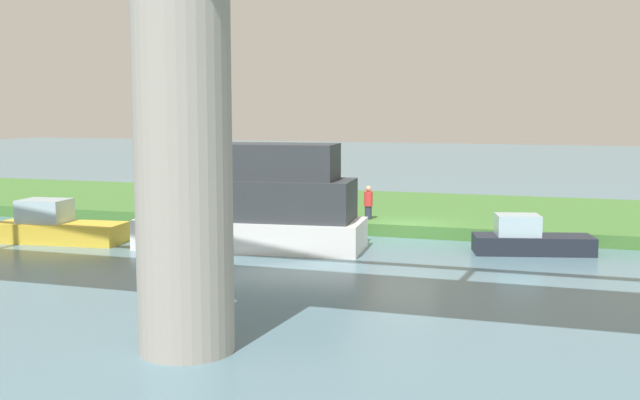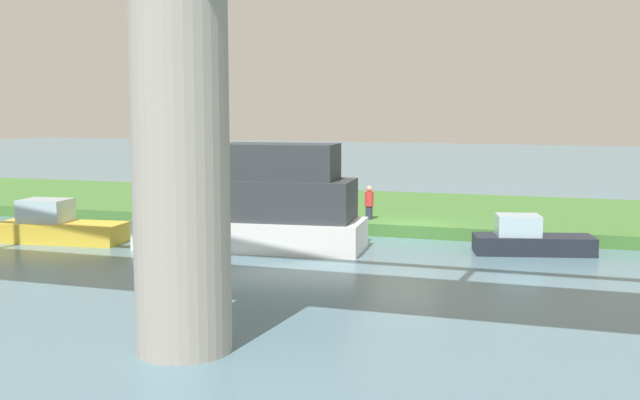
{
  "view_description": "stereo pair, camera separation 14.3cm",
  "coord_description": "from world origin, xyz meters",
  "px_view_note": "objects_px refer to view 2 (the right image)",
  "views": [
    {
      "loc": [
        -6.6,
        30.28,
        5.16
      ],
      "look_at": [
        1.87,
        5.0,
        2.0
      ],
      "focal_mm": 44.59,
      "sensor_mm": 36.0,
      "label": 1
    },
    {
      "loc": [
        -6.74,
        30.23,
        5.16
      ],
      "look_at": [
        1.87,
        5.0,
        2.0
      ],
      "focal_mm": 44.59,
      "sensor_mm": 36.0,
      "label": 2
    }
  ],
  "objects_px": {
    "person_on_bank": "(369,202)",
    "mooring_post": "(218,202)",
    "bridge_pylon": "(180,126)",
    "motorboat_red": "(258,206)",
    "motorboat_white": "(58,227)",
    "riverboat_paddlewheel": "(530,240)"
  },
  "relations": [
    {
      "from": "mooring_post",
      "to": "motorboat_red",
      "type": "height_order",
      "value": "motorboat_red"
    },
    {
      "from": "riverboat_paddlewheel",
      "to": "motorboat_white",
      "type": "distance_m",
      "value": 17.55
    },
    {
      "from": "motorboat_white",
      "to": "riverboat_paddlewheel",
      "type": "bearing_deg",
      "value": -169.12
    },
    {
      "from": "person_on_bank",
      "to": "motorboat_red",
      "type": "relative_size",
      "value": 0.16
    },
    {
      "from": "person_on_bank",
      "to": "motorboat_white",
      "type": "distance_m",
      "value": 12.34
    },
    {
      "from": "motorboat_red",
      "to": "motorboat_white",
      "type": "xyz_separation_m",
      "value": [
        7.83,
        1.15,
        -0.97
      ]
    },
    {
      "from": "bridge_pylon",
      "to": "motorboat_red",
      "type": "relative_size",
      "value": 1.12
    },
    {
      "from": "person_on_bank",
      "to": "mooring_post",
      "type": "relative_size",
      "value": 1.28
    },
    {
      "from": "motorboat_red",
      "to": "motorboat_white",
      "type": "relative_size",
      "value": 1.68
    },
    {
      "from": "person_on_bank",
      "to": "mooring_post",
      "type": "xyz_separation_m",
      "value": [
        6.48,
        0.83,
        -0.16
      ]
    },
    {
      "from": "riverboat_paddlewheel",
      "to": "motorboat_white",
      "type": "height_order",
      "value": "motorboat_white"
    },
    {
      "from": "motorboat_white",
      "to": "bridge_pylon",
      "type": "bearing_deg",
      "value": 136.54
    },
    {
      "from": "mooring_post",
      "to": "motorboat_red",
      "type": "relative_size",
      "value": 0.13
    },
    {
      "from": "bridge_pylon",
      "to": "mooring_post",
      "type": "distance_m",
      "value": 17.96
    },
    {
      "from": "bridge_pylon",
      "to": "motorboat_red",
      "type": "distance_m",
      "value": 12.58
    },
    {
      "from": "bridge_pylon",
      "to": "motorboat_red",
      "type": "height_order",
      "value": "bridge_pylon"
    },
    {
      "from": "motorboat_red",
      "to": "riverboat_paddlewheel",
      "type": "bearing_deg",
      "value": -167.03
    },
    {
      "from": "riverboat_paddlewheel",
      "to": "motorboat_white",
      "type": "relative_size",
      "value": 0.87
    },
    {
      "from": "bridge_pylon",
      "to": "motorboat_red",
      "type": "bearing_deg",
      "value": -74.2
    },
    {
      "from": "bridge_pylon",
      "to": "person_on_bank",
      "type": "relative_size",
      "value": 6.84
    },
    {
      "from": "bridge_pylon",
      "to": "mooring_post",
      "type": "height_order",
      "value": "bridge_pylon"
    },
    {
      "from": "bridge_pylon",
      "to": "person_on_bank",
      "type": "xyz_separation_m",
      "value": [
        0.59,
        -16.92,
        -3.55
      ]
    }
  ]
}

